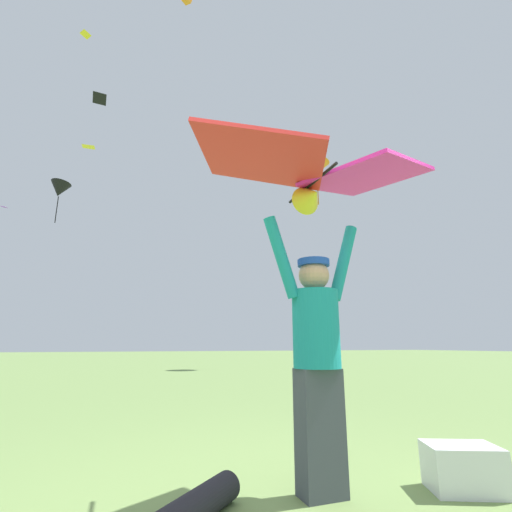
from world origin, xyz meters
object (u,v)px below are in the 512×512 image
at_px(distant_kite_yellow_mid_left, 88,146).
at_px(distant_kite_orange_high_left, 317,168).
at_px(distant_kite_purple_mid_right, 4,207).
at_px(held_stunt_kite, 316,174).
at_px(distant_kite_black_low_left, 100,98).
at_px(distant_kite_black_overhead_distant, 59,190).
at_px(distant_kite_yellow_high_right, 86,34).
at_px(cooler_box, 463,468).
at_px(kite_flyer_person, 317,351).

relative_size(distant_kite_yellow_mid_left, distant_kite_orange_high_left, 0.33).
bearing_deg(distant_kite_purple_mid_right, distant_kite_orange_high_left, -49.34).
bearing_deg(distant_kite_yellow_mid_left, held_stunt_kite, -79.62).
bearing_deg(distant_kite_black_low_left, distant_kite_black_overhead_distant, 120.98).
distance_m(distant_kite_yellow_mid_left, distant_kite_black_low_left, 7.26).
height_order(distant_kite_black_low_left, distant_kite_orange_high_left, distant_kite_black_low_left).
bearing_deg(distant_kite_yellow_high_right, distant_kite_black_low_left, 56.87).
height_order(distant_kite_yellow_high_right, cooler_box, distant_kite_yellow_high_right).
height_order(kite_flyer_person, distant_kite_yellow_mid_left, distant_kite_yellow_mid_left).
height_order(distant_kite_black_overhead_distant, cooler_box, distant_kite_black_overhead_distant).
relative_size(distant_kite_black_low_left, cooler_box, 2.49).
height_order(distant_kite_black_low_left, cooler_box, distant_kite_black_low_left).
bearing_deg(kite_flyer_person, distant_kite_orange_high_left, 57.59).
distance_m(kite_flyer_person, held_stunt_kite, 1.35).
bearing_deg(kite_flyer_person, distant_kite_yellow_mid_left, 100.44).
bearing_deg(distant_kite_black_overhead_distant, distant_kite_yellow_mid_left, -74.33).
bearing_deg(distant_kite_purple_mid_right, cooler_box, -71.19).
distance_m(held_stunt_kite, distant_kite_yellow_high_right, 27.15).
relative_size(kite_flyer_person, distant_kite_purple_mid_right, 2.79).
distance_m(distant_kite_yellow_high_right, cooler_box, 28.91).
height_order(distant_kite_black_overhead_distant, distant_kite_orange_high_left, distant_kite_black_overhead_distant).
bearing_deg(cooler_box, distant_kite_black_overhead_distant, 129.15).
bearing_deg(distant_kite_orange_high_left, held_stunt_kite, -122.23).
xyz_separation_m(distant_kite_purple_mid_right, distant_kite_black_overhead_distant, (5.40, -9.15, -1.25)).
distance_m(distant_kite_black_overhead_distant, distant_kite_black_low_left, 6.89).
relative_size(held_stunt_kite, distant_kite_orange_high_left, 0.79).
distance_m(kite_flyer_person, distant_kite_yellow_mid_left, 20.25).
relative_size(distant_kite_yellow_high_right, cooler_box, 1.33).
distance_m(held_stunt_kite, distant_kite_black_overhead_distant, 27.30).
bearing_deg(distant_kite_black_overhead_distant, kite_flyer_person, -77.89).
relative_size(distant_kite_yellow_mid_left, cooler_box, 1.83).
bearing_deg(held_stunt_kite, distant_kite_purple_mid_right, 107.45).
xyz_separation_m(distant_kite_orange_high_left, cooler_box, (-6.92, -12.72, -9.68)).
bearing_deg(distant_kite_purple_mid_right, distant_kite_black_overhead_distant, -59.44).
xyz_separation_m(kite_flyer_person, distant_kite_yellow_mid_left, (-3.16, 17.15, 10.29)).
distance_m(held_stunt_kite, distant_kite_orange_high_left, 16.61).
relative_size(kite_flyer_person, distant_kite_yellow_high_right, 3.01).
bearing_deg(held_stunt_kite, distant_kite_yellow_mid_left, 100.38).
bearing_deg(distant_kite_orange_high_left, kite_flyer_person, -122.41).
bearing_deg(distant_kite_orange_high_left, distant_kite_black_overhead_distant, 136.52).
height_order(distant_kite_orange_high_left, cooler_box, distant_kite_orange_high_left).
distance_m(distant_kite_yellow_mid_left, distant_kite_orange_high_left, 12.10).
distance_m(distant_kite_purple_mid_right, distant_kite_yellow_mid_left, 18.70).
relative_size(held_stunt_kite, distant_kite_purple_mid_right, 3.01).
bearing_deg(distant_kite_purple_mid_right, held_stunt_kite, -72.55).
relative_size(held_stunt_kite, distant_kite_black_overhead_distant, 0.68).
distance_m(distant_kite_black_overhead_distant, cooler_box, 28.48).
relative_size(distant_kite_purple_mid_right, distant_kite_orange_high_left, 0.26).
bearing_deg(kite_flyer_person, distant_kite_yellow_high_right, 102.36).
bearing_deg(distant_kite_yellow_high_right, cooler_box, -75.20).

